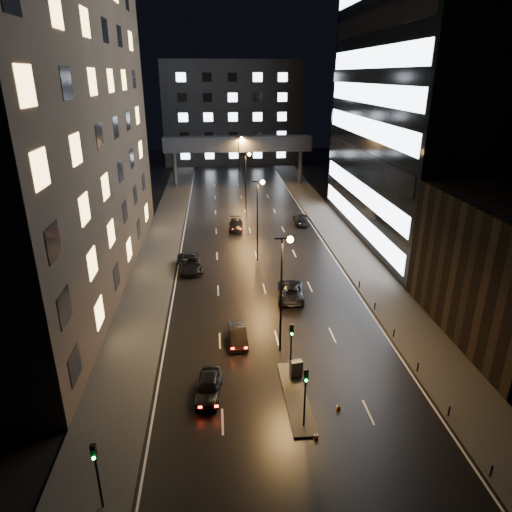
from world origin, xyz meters
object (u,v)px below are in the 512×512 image
at_px(car_away_b, 238,335).
at_px(car_toward_a, 291,291).
at_px(car_toward_b, 301,219).
at_px(utility_cabinet, 296,369).
at_px(car_away_c, 190,263).
at_px(car_away_d, 236,225).
at_px(car_away_a, 208,387).

relative_size(car_away_b, car_toward_a, 0.72).
bearing_deg(car_toward_b, utility_cabinet, 83.07).
bearing_deg(car_away_c, car_away_b, -81.47).
xyz_separation_m(car_toward_a, utility_cabinet, (-1.78, -13.43, 0.04)).
xyz_separation_m(car_away_c, car_away_d, (6.18, 14.58, -0.08)).
bearing_deg(car_away_a, car_toward_a, 66.54).
bearing_deg(car_away_a, car_away_d, 90.11).
xyz_separation_m(car_away_d, car_toward_b, (10.23, 1.98, 0.02)).
height_order(car_away_a, car_away_b, car_away_a).
relative_size(car_away_a, car_toward_b, 0.84).
bearing_deg(car_toward_b, car_away_b, 74.67).
bearing_deg(car_toward_b, car_away_d, 15.13).
bearing_deg(car_toward_b, car_toward_a, 81.20).
relative_size(car_away_a, car_away_b, 1.07).
height_order(car_away_a, car_away_d, car_away_a).
bearing_deg(car_away_b, car_away_d, 84.11).
xyz_separation_m(car_toward_a, car_toward_b, (5.72, 24.87, -0.04)).
xyz_separation_m(car_away_c, car_toward_a, (10.69, -8.31, -0.02)).
bearing_deg(car_away_c, utility_cabinet, -75.51).
distance_m(car_away_a, car_toward_b, 42.20).
distance_m(car_away_b, car_away_c, 17.01).
xyz_separation_m(car_away_d, utility_cabinet, (2.73, -36.32, 0.10)).
relative_size(car_away_d, car_toward_b, 0.98).
height_order(car_toward_a, utility_cabinet, car_toward_a).
height_order(car_toward_b, utility_cabinet, utility_cabinet).
height_order(car_toward_a, car_toward_b, car_toward_a).
bearing_deg(car_away_a, utility_cabinet, 18.40).
bearing_deg(car_toward_a, utility_cabinet, 89.98).
relative_size(car_toward_a, car_toward_b, 1.10).
relative_size(car_away_b, car_away_c, 0.70).
bearing_deg(car_away_d, car_toward_b, 14.12).
height_order(car_away_b, car_away_d, car_away_d).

